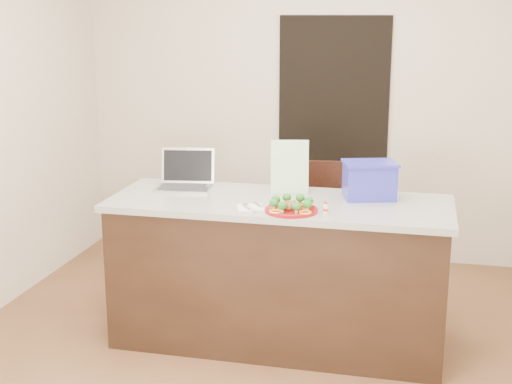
% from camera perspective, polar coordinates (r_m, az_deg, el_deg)
% --- Properties ---
extents(ground, '(4.00, 4.00, 0.00)m').
position_cam_1_polar(ground, '(4.40, 1.12, -13.17)').
color(ground, brown).
rests_on(ground, ground).
extents(room_shell, '(4.00, 4.00, 4.00)m').
position_cam_1_polar(room_shell, '(3.93, 1.23, 8.33)').
color(room_shell, white).
rests_on(room_shell, ground).
extents(doorway, '(0.90, 0.02, 2.00)m').
position_cam_1_polar(doorway, '(5.93, 6.13, 4.19)').
color(doorway, black).
rests_on(doorway, ground).
extents(island, '(2.06, 0.76, 0.92)m').
position_cam_1_polar(island, '(4.43, 1.83, -6.40)').
color(island, black).
rests_on(island, ground).
extents(plate, '(0.30, 0.30, 0.02)m').
position_cam_1_polar(plate, '(4.05, 2.85, -1.42)').
color(plate, maroon).
rests_on(plate, island).
extents(meatballs, '(0.12, 0.12, 0.04)m').
position_cam_1_polar(meatballs, '(4.05, 2.79, -1.02)').
color(meatballs, brown).
rests_on(meatballs, plate).
extents(broccoli, '(0.25, 0.25, 0.04)m').
position_cam_1_polar(broccoli, '(4.04, 2.85, -0.78)').
color(broccoli, '#185115').
rests_on(broccoli, plate).
extents(pepper_rings, '(0.25, 0.25, 0.01)m').
position_cam_1_polar(pepper_rings, '(4.05, 2.85, -1.28)').
color(pepper_rings, '#FFA51A').
rests_on(pepper_rings, plate).
extents(napkin, '(0.19, 0.19, 0.01)m').
position_cam_1_polar(napkin, '(4.12, -0.47, -1.24)').
color(napkin, silver).
rests_on(napkin, island).
extents(fork, '(0.07, 0.14, 0.00)m').
position_cam_1_polar(fork, '(4.13, -0.72, -1.12)').
color(fork, '#AEAEB3').
rests_on(fork, napkin).
extents(knife, '(0.08, 0.20, 0.01)m').
position_cam_1_polar(knife, '(4.10, -0.13, -1.24)').
color(knife, silver).
rests_on(knife, napkin).
extents(yogurt_bottle, '(0.03, 0.03, 0.06)m').
position_cam_1_polar(yogurt_bottle, '(4.03, 5.60, -1.33)').
color(yogurt_bottle, silver).
rests_on(yogurt_bottle, island).
extents(laptop, '(0.38, 0.32, 0.25)m').
position_cam_1_polar(laptop, '(4.62, -5.69, 1.18)').
color(laptop, '#ACACB0').
rests_on(laptop, island).
extents(leaflet, '(0.24, 0.10, 0.33)m').
position_cam_1_polar(leaflet, '(4.43, 2.71, 2.01)').
color(leaflet, white).
rests_on(leaflet, island).
extents(blue_box, '(0.37, 0.31, 0.23)m').
position_cam_1_polar(blue_box, '(4.36, 9.06, 0.96)').
color(blue_box, '#2D2EA5').
rests_on(blue_box, island).
extents(chair, '(0.48, 0.48, 0.98)m').
position_cam_1_polar(chair, '(5.17, 4.56, -2.33)').
color(chair, black).
rests_on(chair, ground).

